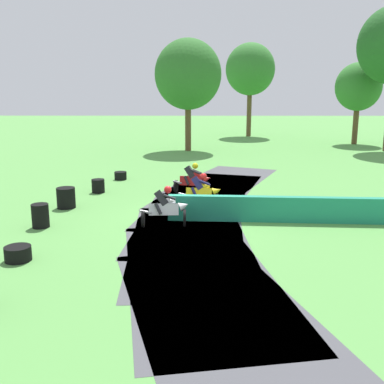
{
  "coord_description": "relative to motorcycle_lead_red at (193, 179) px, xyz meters",
  "views": [
    {
      "loc": [
        0.19,
        -15.7,
        4.62
      ],
      "look_at": [
        0.07,
        0.52,
        0.9
      ],
      "focal_mm": 43.13,
      "sensor_mm": 36.0,
      "label": 1
    }
  ],
  "objects": [
    {
      "name": "ground_plane",
      "position": [
        -0.11,
        -4.03,
        -0.66
      ],
      "size": [
        120.0,
        120.0,
        0.0
      ],
      "primitive_type": "plane",
      "color": "#569947"
    },
    {
      "name": "track_asphalt",
      "position": [
        0.46,
        -4.07,
        -0.65
      ],
      "size": [
        6.96,
        22.96,
        0.01
      ],
      "color": "#47474C",
      "rests_on": "ground"
    },
    {
      "name": "safety_barrier",
      "position": [
        5.21,
        -4.35,
        -0.21
      ],
      "size": [
        12.17,
        1.02,
        0.9
      ],
      "primitive_type": "cube",
      "rotation": [
        0.0,
        0.0,
        4.65
      ],
      "color": "#1E8466",
      "rests_on": "ground"
    },
    {
      "name": "motorcycle_lead_red",
      "position": [
        0.0,
        0.0,
        0.0
      ],
      "size": [
        1.71,
        0.98,
        1.43
      ],
      "color": "black",
      "rests_on": "ground"
    },
    {
      "name": "motorcycle_chase_yellow",
      "position": [
        0.32,
        -2.3,
        -0.02
      ],
      "size": [
        1.71,
        0.93,
        1.43
      ],
      "color": "black",
      "rests_on": "ground"
    },
    {
      "name": "motorcycle_trailing_white",
      "position": [
        -0.9,
        -4.73,
        -0.01
      ],
      "size": [
        1.68,
        0.82,
        1.43
      ],
      "color": "black",
      "rests_on": "ground"
    },
    {
      "name": "tire_stack_near",
      "position": [
        -3.71,
        3.23,
        -0.46
      ],
      "size": [
        0.61,
        0.61,
        0.4
      ],
      "color": "black",
      "rests_on": "ground"
    },
    {
      "name": "tire_stack_mid_a",
      "position": [
        -4.24,
        0.29,
        -0.36
      ],
      "size": [
        0.57,
        0.57,
        0.6
      ],
      "color": "black",
      "rests_on": "ground"
    },
    {
      "name": "tire_stack_mid_b",
      "position": [
        -4.94,
        -2.38,
        -0.26
      ],
      "size": [
        0.71,
        0.71,
        0.8
      ],
      "color": "black",
      "rests_on": "ground"
    },
    {
      "name": "tire_stack_far",
      "position": [
        -5.1,
        -4.92,
        -0.26
      ],
      "size": [
        0.57,
        0.57,
        0.8
      ],
      "color": "black",
      "rests_on": "ground"
    },
    {
      "name": "tire_stack_extra_a",
      "position": [
        -4.72,
        -7.97,
        -0.46
      ],
      "size": [
        0.72,
        0.72,
        0.4
      ],
      "color": "black",
      "rests_on": "ground"
    },
    {
      "name": "tree_far_right",
      "position": [
        13.2,
        18.3,
        3.92
      ],
      "size": [
        3.66,
        3.66,
        6.53
      ],
      "color": "brown",
      "rests_on": "ground"
    },
    {
      "name": "tree_mid_rise",
      "position": [
        5.17,
        24.39,
        5.5
      ],
      "size": [
        4.55,
        4.55,
        8.58
      ],
      "color": "brown",
      "rests_on": "ground"
    },
    {
      "name": "tree_behind_barrier",
      "position": [
        -0.44,
        14.17,
        4.79
      ],
      "size": [
        4.77,
        4.77,
        7.98
      ],
      "color": "brown",
      "rests_on": "ground"
    }
  ]
}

